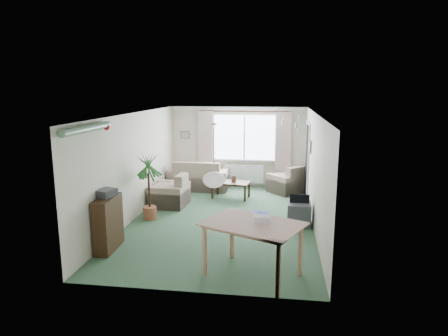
# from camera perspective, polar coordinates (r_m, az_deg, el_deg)

# --- Properties ---
(ground) EXTENTS (6.50, 6.50, 0.00)m
(ground) POSITION_cam_1_polar(r_m,az_deg,el_deg) (9.09, -0.27, -7.50)
(ground) COLOR #315238
(window) EXTENTS (1.80, 0.03, 1.30)m
(window) POSITION_cam_1_polar(r_m,az_deg,el_deg) (11.87, 2.93, 4.40)
(window) COLOR white
(curtain_rod) EXTENTS (2.60, 0.03, 0.03)m
(curtain_rod) POSITION_cam_1_polar(r_m,az_deg,el_deg) (11.73, 2.93, 8.09)
(curtain_rod) COLOR black
(curtain_left) EXTENTS (0.45, 0.08, 2.00)m
(curtain_left) POSITION_cam_1_polar(r_m,az_deg,el_deg) (11.96, -2.63, 3.34)
(curtain_left) COLOR beige
(curtain_right) EXTENTS (0.45, 0.08, 2.00)m
(curtain_right) POSITION_cam_1_polar(r_m,az_deg,el_deg) (11.76, 8.47, 3.09)
(curtain_right) COLOR beige
(radiator) EXTENTS (1.20, 0.10, 0.55)m
(radiator) POSITION_cam_1_polar(r_m,az_deg,el_deg) (12.02, 2.86, -0.84)
(radiator) COLOR white
(doorway) EXTENTS (0.03, 0.95, 2.00)m
(doorway) POSITION_cam_1_polar(r_m,az_deg,el_deg) (10.91, 11.79, 0.89)
(doorway) COLOR black
(pendant_lamp) EXTENTS (0.36, 0.36, 0.36)m
(pendant_lamp) POSITION_cam_1_polar(r_m,az_deg,el_deg) (6.46, -1.45, -1.69)
(pendant_lamp) COLOR white
(tinsel_garland) EXTENTS (1.60, 1.60, 0.12)m
(tinsel_garland) POSITION_cam_1_polar(r_m,az_deg,el_deg) (7.00, -18.95, 5.35)
(tinsel_garland) COLOR #196626
(bauble_cluster_a) EXTENTS (0.20, 0.20, 0.20)m
(bauble_cluster_a) POSITION_cam_1_polar(r_m,az_deg,el_deg) (9.44, 8.41, 6.88)
(bauble_cluster_a) COLOR silver
(bauble_cluster_b) EXTENTS (0.20, 0.20, 0.20)m
(bauble_cluster_b) POSITION_cam_1_polar(r_m,az_deg,el_deg) (8.25, 10.54, 6.18)
(bauble_cluster_b) COLOR silver
(wall_picture_back) EXTENTS (0.28, 0.03, 0.22)m
(wall_picture_back) POSITION_cam_1_polar(r_m,az_deg,el_deg) (12.16, -5.57, 4.76)
(wall_picture_back) COLOR brown
(wall_picture_right) EXTENTS (0.03, 0.24, 0.30)m
(wall_picture_right) POSITION_cam_1_polar(r_m,az_deg,el_deg) (9.84, 12.26, 2.99)
(wall_picture_right) COLOR brown
(sofa) EXTENTS (1.73, 0.92, 0.86)m
(sofa) POSITION_cam_1_polar(r_m,az_deg,el_deg) (11.77, -3.65, -0.95)
(sofa) COLOR #C6B395
(sofa) RESTS_ON ground
(armchair_corner) EXTENTS (1.21, 1.21, 0.78)m
(armchair_corner) POSITION_cam_1_polar(r_m,az_deg,el_deg) (11.52, 8.98, -1.54)
(armchair_corner) COLOR beige
(armchair_corner) RESTS_ON ground
(armchair_left) EXTENTS (0.92, 0.96, 0.82)m
(armchair_left) POSITION_cam_1_polar(r_m,az_deg,el_deg) (10.19, -7.86, -3.11)
(armchair_left) COLOR beige
(armchair_left) RESTS_ON ground
(coffee_table) EXTENTS (1.08, 0.71, 0.45)m
(coffee_table) POSITION_cam_1_polar(r_m,az_deg,el_deg) (10.83, 0.99, -3.14)
(coffee_table) COLOR black
(coffee_table) RESTS_ON ground
(photo_frame) EXTENTS (0.12, 0.02, 0.16)m
(photo_frame) POSITION_cam_1_polar(r_m,az_deg,el_deg) (10.76, 1.40, -1.56)
(photo_frame) COLOR brown
(photo_frame) RESTS_ON coffee_table
(bookshelf) EXTENTS (0.29, 0.82, 0.99)m
(bookshelf) POSITION_cam_1_polar(r_m,az_deg,el_deg) (7.69, -16.21, -7.62)
(bookshelf) COLOR black
(bookshelf) RESTS_ON ground
(hifi_box) EXTENTS (0.36, 0.41, 0.14)m
(hifi_box) POSITION_cam_1_polar(r_m,az_deg,el_deg) (7.58, -16.54, -3.45)
(hifi_box) COLOR #313136
(hifi_box) RESTS_ON bookshelf
(houseplant) EXTENTS (0.69, 0.69, 1.56)m
(houseplant) POSITION_cam_1_polar(r_m,az_deg,el_deg) (9.14, -10.68, -2.52)
(houseplant) COLOR #1E582F
(houseplant) RESTS_ON ground
(dining_table) EXTENTS (1.63, 1.41, 0.86)m
(dining_table) POSITION_cam_1_polar(r_m,az_deg,el_deg) (6.43, 4.10, -11.63)
(dining_table) COLOR #9A6953
(dining_table) RESTS_ON ground
(gift_box) EXTENTS (0.25, 0.18, 0.12)m
(gift_box) POSITION_cam_1_polar(r_m,az_deg,el_deg) (6.32, 5.42, -7.33)
(gift_box) COLOR white
(gift_box) RESTS_ON dining_table
(tv_cube) EXTENTS (0.51, 0.56, 0.50)m
(tv_cube) POSITION_cam_1_polar(r_m,az_deg,el_deg) (8.88, 10.67, -6.46)
(tv_cube) COLOR #3C3C41
(tv_cube) RESTS_ON ground
(pet_bed) EXTENTS (0.68, 0.68, 0.13)m
(pet_bed) POSITION_cam_1_polar(r_m,az_deg,el_deg) (9.11, 4.69, -7.07)
(pet_bed) COLOR navy
(pet_bed) RESTS_ON ground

